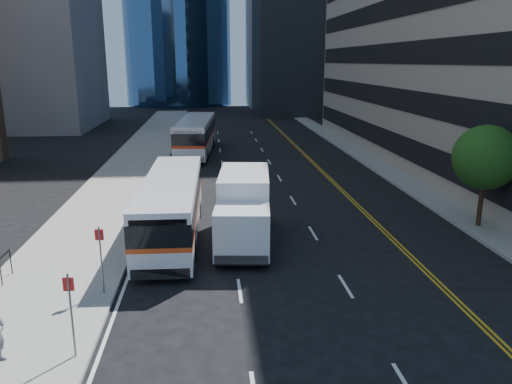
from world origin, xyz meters
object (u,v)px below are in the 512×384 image
at_px(street_tree, 486,158).
at_px(bus_front, 172,205).
at_px(bus_rear, 196,135).
at_px(box_truck, 244,208).

height_order(street_tree, bus_front, street_tree).
bearing_deg(bus_rear, street_tree, -52.43).
distance_m(bus_front, bus_rear, 22.50).
distance_m(street_tree, box_truck, 12.19).
height_order(bus_front, bus_rear, bus_rear).
xyz_separation_m(bus_front, bus_rear, (0.66, 22.49, 0.15)).
bearing_deg(box_truck, bus_rear, 102.24).
distance_m(bus_rear, box_truck, 23.79).
height_order(street_tree, box_truck, street_tree).
bearing_deg(bus_rear, box_truck, -78.86).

